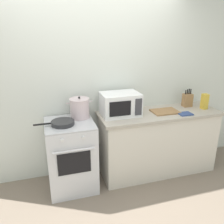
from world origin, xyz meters
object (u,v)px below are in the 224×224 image
at_px(microwave, 120,104).
at_px(knife_block, 187,100).
at_px(oven_mitt, 185,114).
at_px(cutting_board, 165,111).
at_px(frying_pan, 62,123).
at_px(stock_pot, 80,108).
at_px(pasta_box, 205,101).
at_px(stove, 71,155).

bearing_deg(microwave, knife_block, 3.31).
bearing_deg(knife_block, oven_mitt, -126.60).
distance_m(microwave, knife_block, 1.07).
relative_size(cutting_board, knife_block, 1.36).
height_order(frying_pan, knife_block, knife_block).
bearing_deg(knife_block, stock_pot, -179.79).
xyz_separation_m(stock_pot, pasta_box, (1.77, -0.16, -0.02)).
distance_m(stove, cutting_board, 1.40).
bearing_deg(knife_block, pasta_box, -45.19).
bearing_deg(stock_pot, stove, -139.59).
height_order(cutting_board, pasta_box, pasta_box).
bearing_deg(stove, frying_pan, -148.58).
distance_m(stove, microwave, 0.92).
bearing_deg(pasta_box, knife_block, 134.81).
relative_size(pasta_box, oven_mitt, 1.22).
height_order(stock_pot, microwave, microwave).
height_order(knife_block, pasta_box, knife_block).
distance_m(stove, pasta_box, 2.01).
xyz_separation_m(stove, cutting_board, (1.32, 0.00, 0.47)).
bearing_deg(stove, microwave, 6.55).
xyz_separation_m(frying_pan, pasta_box, (2.01, 0.02, 0.08)).
xyz_separation_m(frying_pan, knife_block, (1.85, 0.19, 0.07)).
relative_size(microwave, cutting_board, 1.39).
distance_m(frying_pan, knife_block, 1.86).
relative_size(stock_pot, oven_mitt, 1.87).
bearing_deg(stove, knife_block, 4.59).
bearing_deg(frying_pan, stove, 31.42).
bearing_deg(stove, cutting_board, 0.05).
xyz_separation_m(microwave, pasta_box, (1.24, -0.11, -0.04)).
distance_m(microwave, cutting_board, 0.65).
xyz_separation_m(pasta_box, oven_mitt, (-0.39, -0.13, -0.10)).
relative_size(frying_pan, oven_mitt, 2.66).
xyz_separation_m(stove, pasta_box, (1.93, -0.03, 0.57)).
height_order(stock_pot, cutting_board, stock_pot).
bearing_deg(pasta_box, frying_pan, -179.33).
height_order(stock_pot, pasta_box, stock_pot).
bearing_deg(stock_pot, oven_mitt, -12.05).
relative_size(stock_pot, knife_block, 1.27).
relative_size(cutting_board, oven_mitt, 2.00).
distance_m(stove, stock_pot, 0.62).
height_order(frying_pan, microwave, microwave).
bearing_deg(knife_block, stove, -175.41).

